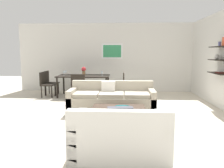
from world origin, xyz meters
The scene contains 15 objects.
ground_plane centered at (0.00, 0.00, 0.00)m, with size 18.00×18.00×0.00m, color beige.
back_wall_unit centered at (0.30, 3.53, 1.35)m, with size 8.40×0.09×2.70m.
sofa_beige centered at (0.02, 0.34, 0.29)m, with size 2.22×0.90×0.78m.
loveseat_white centered at (0.29, -2.21, 0.29)m, with size 1.43×0.90×0.78m.
coffee_table centered at (0.23, -0.92, 0.19)m, with size 1.14×0.96×0.38m.
decorative_bowl centered at (0.32, -0.97, 0.42)m, with size 0.35×0.35×0.07m.
dining_table centered at (-1.10, 2.37, 0.68)m, with size 1.80×0.95×0.75m.
dining_chair_left_near centered at (-2.41, 2.16, 0.50)m, with size 0.44×0.44×0.88m.
dining_chair_right_near centered at (0.21, 2.16, 0.50)m, with size 0.44×0.44×0.88m.
dining_chair_foot centered at (-1.10, 1.49, 0.50)m, with size 0.44×0.44×0.88m.
dining_chair_left_far centered at (-2.41, 2.58, 0.50)m, with size 0.44×0.44×0.88m.
wine_glass_left_far centered at (-1.77, 2.49, 0.87)m, with size 0.07×0.07×0.17m.
wine_glass_left_near centered at (-1.77, 2.25, 0.87)m, with size 0.07×0.07×0.17m.
wine_glass_right_near centered at (-0.43, 2.25, 0.86)m, with size 0.06×0.06×0.17m.
centerpiece_vase centered at (-1.10, 2.39, 0.92)m, with size 0.16×0.16×0.30m.
Camera 1 is at (0.35, -5.42, 1.54)m, focal length 35.73 mm.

